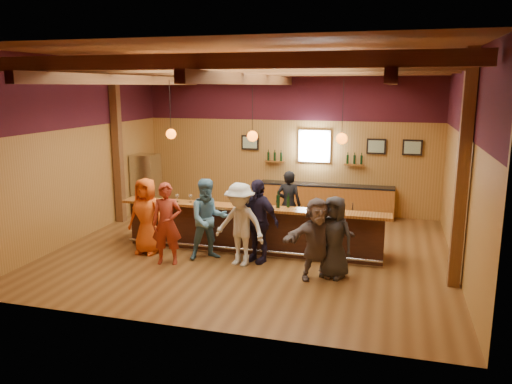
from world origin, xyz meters
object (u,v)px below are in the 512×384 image
back_bar_cabinet (325,200)px  customer_dark (334,237)px  bottle_a (278,201)px  customer_white (240,225)px  customer_denim (208,219)px  customer_redvest (167,224)px  bartender (289,204)px  customer_orange (146,216)px  bar_counter (255,227)px  customer_brown (317,239)px  stainless_fridge (146,184)px  ice_bucket (261,202)px  customer_navy (257,221)px

back_bar_cabinet → customer_dark: 4.96m
customer_dark → bottle_a: size_ratio=4.29×
customer_white → customer_denim: bearing=-180.0°
customer_redvest → customer_denim: customer_denim is taller
customer_white → bartender: bearing=89.8°
customer_orange → bottle_a: bearing=18.3°
bar_counter → bottle_a: bearing=-23.7°
bottle_a → customer_dark: bearing=-36.5°
customer_brown → customer_denim: bearing=136.3°
back_bar_cabinet → customer_redvest: size_ratio=2.23×
stainless_fridge → ice_bucket: bearing=-32.0°
customer_redvest → customer_orange: bearing=131.4°
customer_redvest → customer_navy: 1.96m
customer_orange → customer_white: (2.31, -0.20, 0.02)m
customer_dark → ice_bucket: (-1.80, 1.05, 0.39)m
back_bar_cabinet → customer_navy: 4.51m
back_bar_cabinet → bartender: bartender is taller
customer_orange → customer_white: bearing=0.2°
back_bar_cabinet → customer_navy: customer_navy is taller
customer_orange → customer_redvest: size_ratio=0.99×
bartender → bar_counter: bearing=64.1°
customer_white → customer_dark: 2.03m
customer_brown → bartender: size_ratio=0.96×
ice_bucket → back_bar_cabinet: bearing=75.8°
customer_orange → customer_navy: 2.61m
bartender → stainless_fridge: bearing=-14.1°
customer_denim → bartender: (1.39, 2.06, -0.04)m
customer_denim → customer_navy: (1.09, 0.13, 0.01)m
customer_dark → ice_bucket: 2.12m
bar_counter → bartender: bartender is taller
customer_white → customer_dark: (2.03, -0.14, -0.07)m
customer_orange → customer_brown: size_ratio=1.07×
customer_redvest → customer_navy: customer_navy is taller
ice_bucket → customer_white: bearing=-104.1°
bar_counter → customer_dark: bearing=-32.9°
back_bar_cabinet → customer_redvest: 5.77m
customer_navy → customer_brown: bearing=-3.7°
bar_counter → customer_brown: customer_brown is taller
customer_orange → customer_dark: customer_orange is taller
bar_counter → customer_brown: size_ratio=3.79×
bar_counter → customer_redvest: 2.19m
stainless_fridge → customer_denim: 4.75m
customer_navy → customer_dark: 1.80m
customer_navy → stainless_fridge: bearing=164.9°
bar_counter → customer_white: (-0.01, -1.16, 0.38)m
customer_orange → customer_redvest: customer_redvest is taller
back_bar_cabinet → stainless_fridge: stainless_fridge is taller
bar_counter → customer_orange: bearing=-157.4°
back_bar_cabinet → customer_denim: (-1.99, -4.53, 0.44)m
customer_redvest → stainless_fridge: bearing=108.8°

